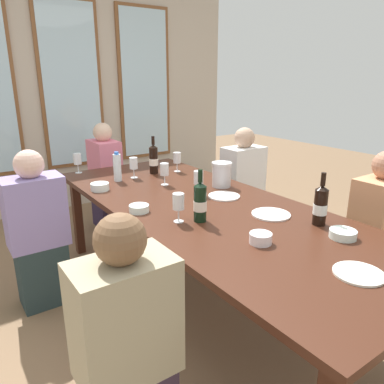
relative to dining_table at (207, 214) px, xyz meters
The scene contains 26 objects.
ground_plane 0.68m from the dining_table, ahead, with size 12.00×12.00×0.00m, color brown.
back_wall_with_windows 2.75m from the dining_table, 90.00° to the left, with size 4.32×0.10×2.90m.
dining_table is the anchor object (origin of this frame).
white_plate_0 0.43m from the dining_table, 59.02° to the right, with size 0.24×0.24×0.01m, color white.
white_plate_1 0.24m from the dining_table, 20.60° to the left, with size 0.22×0.22×0.01m, color white.
white_plate_2 1.09m from the dining_table, 90.00° to the right, with size 0.22×0.22×0.01m, color white.
metal_pitcher 0.49m from the dining_table, 39.00° to the left, with size 0.16×0.16×0.19m.
wine_bottle_1 0.73m from the dining_table, 62.08° to the right, with size 0.08×0.08×0.31m.
wine_bottle_2 0.97m from the dining_table, 82.03° to the left, with size 0.08×0.08×0.33m.
wine_bottle_3 0.33m from the dining_table, 135.53° to the right, with size 0.08×0.08×0.31m.
tasting_bowl_0 0.45m from the dining_table, 160.32° to the left, with size 0.13×0.13×0.05m, color white.
tasting_bowl_1 0.63m from the dining_table, 101.26° to the right, with size 0.12×0.12×0.05m, color white.
tasting_bowl_2 0.87m from the dining_table, 71.10° to the right, with size 0.14×0.14×0.04m, color white.
tasting_bowl_3 0.86m from the dining_table, 121.42° to the left, with size 0.14×0.14×0.05m, color white.
water_bottle 0.94m from the dining_table, 104.29° to the left, with size 0.06×0.06×0.24m.
wine_glass_0 1.41m from the dining_table, 106.91° to the left, with size 0.07×0.07×0.17m.
wine_glass_1 0.31m from the dining_table, 67.09° to the left, with size 0.07×0.07×0.17m.
wine_glass_2 0.61m from the dining_table, 87.75° to the left, with size 0.07×0.07×0.17m.
wine_glass_3 0.93m from the dining_table, 95.03° to the left, with size 0.07×0.07×0.17m.
wine_glass_4 0.38m from the dining_table, 156.85° to the right, with size 0.07×0.07×0.17m.
wine_glass_5 0.96m from the dining_table, 69.31° to the left, with size 0.07×0.07×0.17m.
seated_person_0 1.19m from the dining_table, 142.05° to the right, with size 0.38×0.24×1.11m.
seated_person_1 1.16m from the dining_table, 35.58° to the right, with size 0.38×0.24×1.11m.
seated_person_2 1.16m from the dining_table, 144.25° to the left, with size 0.38×0.24×1.11m.
seated_person_3 1.16m from the dining_table, 35.59° to the left, with size 0.38×0.24×1.11m.
seated_person_4 1.76m from the dining_table, 90.00° to the left, with size 0.24×0.38×1.11m.
Camera 1 is at (-1.40, -1.84, 1.56)m, focal length 34.77 mm.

